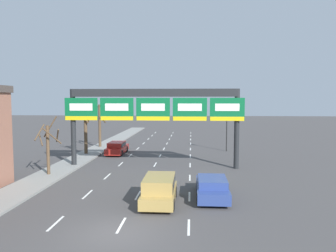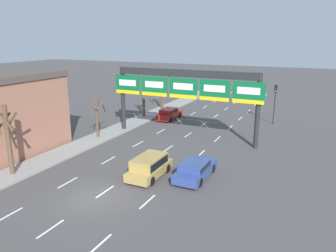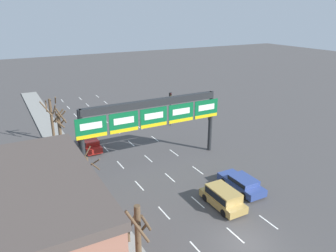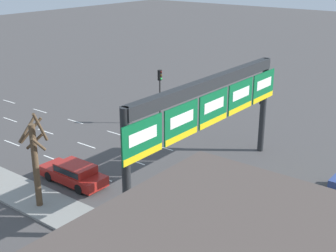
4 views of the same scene
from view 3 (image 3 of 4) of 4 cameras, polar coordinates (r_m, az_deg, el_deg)
The scene contains 12 objects.
ground_plane at distance 25.31m, azimuth 13.14°, elevation -19.26°, with size 220.00×220.00×0.00m, color #474444.
lane_dashes at distance 34.74m, azimuth -1.67°, elevation -7.24°, with size 6.72×67.00×0.01m.
sign_gantry at distance 33.64m, azimuth -2.71°, elevation 2.16°, with size 16.02×0.70×7.09m.
car_red at distance 39.94m, azimuth -13.48°, elevation -2.94°, with size 1.80×4.82×1.39m.
suv_gold at distance 28.41m, azimuth 9.56°, elevation -12.04°, with size 1.93×4.32×1.61m.
car_blue at distance 31.18m, azimuth 12.74°, elevation -9.62°, with size 1.94×4.78×1.31m.
traffic_light_near_gantry at distance 46.09m, azimuth 0.42°, elevation 4.15°, with size 0.30×0.35×4.81m.
traffic_light_mid_block at distance 38.17m, azimuth 7.27°, elevation 0.43°, with size 0.30×0.35×4.55m.
tree_bare_closest at distance 42.81m, azimuth -19.60°, elevation 1.51°, with size 2.06×1.87×5.73m.
tree_bare_second at distance 28.91m, azimuth -13.74°, elevation -8.07°, with size 1.93×2.18×4.65m.
tree_bare_third at distance 19.97m, azimuth -5.23°, elevation -19.21°, with size 1.73×1.65×5.44m.
tree_bare_furthest at distance 37.82m, azimuth -18.24°, elevation -0.82°, with size 1.48×1.75×5.87m.
Camera 3 is at (-13.90, -14.23, 15.64)m, focal length 35.00 mm.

